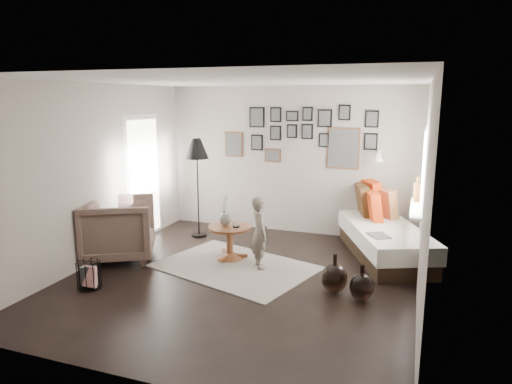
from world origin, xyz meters
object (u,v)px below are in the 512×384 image
(child, at_px, (260,233))
(armchair, at_px, (119,229))
(floor_lamp, at_px, (197,152))
(daybed, at_px, (385,235))
(magazine_basket, at_px, (89,275))
(pedestal_table, at_px, (230,244))
(vase, at_px, (225,216))
(demijohn_large, at_px, (334,278))
(demijohn_small, at_px, (362,287))

(child, bearing_deg, armchair, 65.71)
(floor_lamp, bearing_deg, daybed, 1.16)
(child, bearing_deg, magazine_basket, 94.29)
(pedestal_table, relative_size, magazine_basket, 1.80)
(pedestal_table, relative_size, child, 0.62)
(vase, height_order, magazine_basket, vase)
(vase, bearing_deg, floor_lamp, 135.24)
(demijohn_large, bearing_deg, floor_lamp, 149.22)
(demijohn_small, bearing_deg, demijohn_large, 161.08)
(pedestal_table, bearing_deg, daybed, 23.83)
(floor_lamp, relative_size, demijohn_small, 3.82)
(demijohn_small, distance_m, child, 1.66)
(floor_lamp, bearing_deg, demijohn_large, -30.78)
(vase, xyz_separation_m, daybed, (2.27, 0.95, -0.33))
(pedestal_table, distance_m, magazine_basket, 2.05)
(vase, bearing_deg, daybed, 22.65)
(vase, xyz_separation_m, demijohn_small, (2.13, -0.83, -0.48))
(daybed, bearing_deg, floor_lamp, 158.26)
(pedestal_table, distance_m, vase, 0.42)
(child, bearing_deg, daybed, -87.55)
(demijohn_small, bearing_deg, pedestal_table, 158.49)
(pedestal_table, height_order, daybed, daybed)
(pedestal_table, relative_size, armchair, 0.64)
(pedestal_table, xyz_separation_m, armchair, (-1.57, -0.53, 0.23))
(demijohn_large, xyz_separation_m, demijohn_small, (0.35, -0.12, -0.02))
(daybed, distance_m, armchair, 4.05)
(magazine_basket, height_order, demijohn_large, demijohn_large)
(demijohn_large, relative_size, demijohn_small, 1.10)
(pedestal_table, height_order, magazine_basket, pedestal_table)
(demijohn_large, bearing_deg, child, 157.33)
(child, bearing_deg, floor_lamp, 20.75)
(vase, relative_size, magazine_basket, 1.29)
(demijohn_large, bearing_deg, demijohn_small, -18.92)
(armchair, xyz_separation_m, demijohn_large, (3.27, -0.15, -0.27))
(pedestal_table, relative_size, vase, 1.40)
(daybed, height_order, child, daybed)
(floor_lamp, xyz_separation_m, magazine_basket, (-0.31, -2.50, -1.30))
(floor_lamp, distance_m, demijohn_small, 3.71)
(floor_lamp, xyz_separation_m, child, (1.52, -1.11, -0.96))
(daybed, relative_size, demijohn_small, 5.16)
(pedestal_table, distance_m, child, 0.65)
(armchair, distance_m, demijohn_small, 3.64)
(magazine_basket, bearing_deg, demijohn_large, 17.02)
(pedestal_table, bearing_deg, armchair, -161.21)
(armchair, distance_m, demijohn_large, 3.28)
(pedestal_table, distance_m, daybed, 2.40)
(pedestal_table, xyz_separation_m, demijohn_large, (1.70, -0.69, -0.04))
(daybed, relative_size, demijohn_large, 4.70)
(floor_lamp, xyz_separation_m, demijohn_small, (3.02, -1.71, -1.31))
(floor_lamp, bearing_deg, pedestal_table, -42.94)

